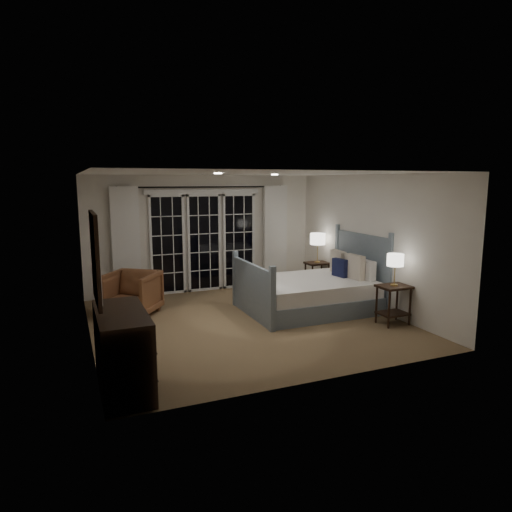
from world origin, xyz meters
name	(u,v)px	position (x,y,z in m)	size (l,w,h in m)	color
floor	(246,322)	(0.00, 0.00, 0.00)	(5.00, 5.00, 0.00)	olive
ceiling	(246,173)	(0.00, 0.00, 2.50)	(5.00, 5.00, 0.00)	white
wall_left	(86,259)	(-2.50, 0.00, 1.25)	(0.02, 5.00, 2.50)	white
wall_right	(370,242)	(2.50, 0.00, 1.25)	(0.02, 5.00, 2.50)	white
wall_back	(204,234)	(0.00, 2.50, 1.25)	(5.00, 0.02, 2.50)	white
wall_front	(324,279)	(0.00, -2.50, 1.25)	(5.00, 0.02, 2.50)	white
french_doors	(204,241)	(0.00, 2.46, 1.09)	(2.50, 0.04, 2.20)	black
curtain_rod	(204,187)	(0.00, 2.40, 2.25)	(0.03, 0.03, 3.50)	black
curtain_left	(126,243)	(-1.65, 2.38, 1.15)	(0.55, 0.10, 2.25)	white
curtain_right	(275,235)	(1.65, 2.38, 1.15)	(0.55, 0.10, 2.25)	white
downlight_a	(275,175)	(0.80, 0.60, 2.49)	(0.12, 0.12, 0.01)	white
downlight_b	(218,173)	(-0.60, -0.40, 2.49)	(0.12, 0.12, 0.01)	white
bed	(312,292)	(1.41, 0.22, 0.34)	(2.35, 1.70, 1.38)	slate
nightstand_left	(393,299)	(2.23, -1.05, 0.44)	(0.51, 0.41, 0.66)	black
nightstand_right	(317,272)	(2.26, 1.50, 0.41)	(0.48, 0.39, 0.63)	black
lamp_left	(395,261)	(2.23, -1.05, 1.08)	(0.27, 0.27, 0.53)	tan
lamp_right	(318,239)	(2.26, 1.50, 1.13)	(0.33, 0.33, 0.63)	tan
armchair	(132,294)	(-1.74, 1.15, 0.40)	(0.84, 0.87, 0.79)	brown
dresser	(123,350)	(-2.23, -1.80, 0.46)	(0.55, 1.31, 0.92)	black
mirror	(95,258)	(-2.47, -1.80, 1.55)	(0.05, 0.85, 1.00)	black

